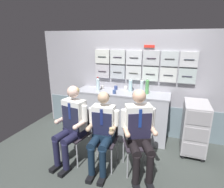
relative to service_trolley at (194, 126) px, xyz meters
The scene contains 18 objects.
ground 1.59m from the service_trolley, 141.71° to the right, with size 4.80×4.80×0.04m, color #393E3B.
galley_bulkhead 1.37m from the service_trolley, 159.44° to the left, with size 4.20×0.14×2.15m.
galley_counter 1.39m from the service_trolley, behind, with size 1.88×0.53×0.97m.
service_trolley is the anchor object (origin of this frame).
folding_chair_left 2.03m from the service_trolley, 157.87° to the right, with size 0.47×0.47×0.86m.
crew_member_left 2.13m from the service_trolley, 154.26° to the right, with size 0.51×0.66×1.29m.
folding_chair_center 1.59m from the service_trolley, 150.84° to the right, with size 0.42×0.42×0.86m.
crew_member_center 1.68m from the service_trolley, 145.77° to the right, with size 0.48×0.59×1.24m.
folding_chair_right 1.15m from the service_trolley, 141.46° to the right, with size 0.53×0.53×0.86m.
crew_member_right 1.22m from the service_trolley, 134.07° to the right, with size 0.58×0.70×1.31m.
sparkling_bottle_green 1.09m from the service_trolley, 168.46° to the left, with size 0.07×0.07×0.31m.
water_bottle_short 1.16m from the service_trolley, behind, with size 0.06×0.06×0.31m.
water_bottle_tall 1.97m from the service_trolley, behind, with size 0.07×0.07×0.28m.
water_bottle_clear 1.39m from the service_trolley, 167.93° to the left, with size 0.07×0.07×0.27m.
coffee_cup_white 1.48m from the service_trolley, 166.11° to the left, with size 0.06×0.06×0.08m.
paper_cup_blue 1.57m from the service_trolley, behind, with size 0.06×0.06×0.07m.
espresso_cup_small 1.94m from the service_trolley, behind, with size 0.06×0.06×0.06m.
paper_cup_tan 1.66m from the service_trolley, 169.31° to the left, with size 0.07×0.07×0.08m.
Camera 1 is at (0.74, -2.33, 1.99)m, focal length 29.58 mm.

